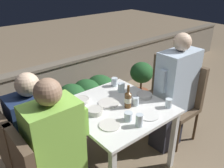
{
  "coord_description": "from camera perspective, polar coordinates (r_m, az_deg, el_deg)",
  "views": [
    {
      "loc": [
        -1.32,
        -1.52,
        1.93
      ],
      "look_at": [
        0.0,
        0.07,
        0.93
      ],
      "focal_mm": 38.0,
      "sensor_mm": 36.0,
      "label": 1
    }
  ],
  "objects": [
    {
      "name": "ground_plane",
      "position": [
        2.79,
        0.99,
        -18.01
      ],
      "size": [
        16.0,
        16.0,
        0.0
      ],
      "primitive_type": "plane",
      "color": "#847056"
    },
    {
      "name": "parapet_wall",
      "position": [
        3.66,
        -14.58,
        -0.61
      ],
      "size": [
        9.0,
        0.18,
        0.7
      ],
      "color": "gray",
      "rests_on": "ground_plane"
    },
    {
      "name": "dining_table",
      "position": [
        2.4,
        1.1,
        -7.21
      ],
      "size": [
        0.92,
        0.95,
        0.71
      ],
      "color": "white",
      "rests_on": "ground_plane"
    },
    {
      "name": "planter_hedge",
      "position": [
        3.25,
        -5.81,
        -3.53
      ],
      "size": [
        0.83,
        0.47,
        0.62
      ],
      "color": "brown",
      "rests_on": "ground_plane"
    },
    {
      "name": "person_green_blouse",
      "position": [
        1.93,
        -12.41,
        -16.19
      ],
      "size": [
        0.48,
        0.26,
        1.3
      ],
      "color": "#282833",
      "rests_on": "ground_plane"
    },
    {
      "name": "chair_left_far",
      "position": [
        2.2,
        -21.72,
        -14.68
      ],
      "size": [
        0.42,
        0.41,
        0.96
      ],
      "color": "brown",
      "rests_on": "ground_plane"
    },
    {
      "name": "person_navy_jumper",
      "position": [
        2.22,
        -16.95,
        -11.86
      ],
      "size": [
        0.47,
        0.26,
        1.23
      ],
      "color": "#282833",
      "rests_on": "ground_plane"
    },
    {
      "name": "chair_right_near",
      "position": [
        2.96,
        16.78,
        -2.87
      ],
      "size": [
        0.42,
        0.41,
        0.96
      ],
      "color": "brown",
      "rests_on": "ground_plane"
    },
    {
      "name": "person_blue_shirt",
      "position": [
        2.76,
        14.71,
        -2.14
      ],
      "size": [
        0.52,
        0.26,
        1.36
      ],
      "color": "#282833",
      "rests_on": "ground_plane"
    },
    {
      "name": "chair_right_far",
      "position": [
        3.08,
        11.82,
        -1.05
      ],
      "size": [
        0.42,
        0.41,
        0.96
      ],
      "color": "brown",
      "rests_on": "ground_plane"
    },
    {
      "name": "beer_bottle",
      "position": [
        2.3,
        3.86,
        -3.64
      ],
      "size": [
        0.07,
        0.07,
        0.24
      ],
      "color": "brown",
      "rests_on": "dining_table"
    },
    {
      "name": "plate_0",
      "position": [
        2.4,
        -0.78,
        -4.57
      ],
      "size": [
        0.21,
        0.21,
        0.01
      ],
      "color": "silver",
      "rests_on": "dining_table"
    },
    {
      "name": "plate_1",
      "position": [
        2.24,
        8.82,
        -7.35
      ],
      "size": [
        0.21,
        0.21,
        0.01
      ],
      "color": "white",
      "rests_on": "dining_table"
    },
    {
      "name": "plate_2",
      "position": [
        2.08,
        -0.55,
        -9.84
      ],
      "size": [
        0.19,
        0.19,
        0.01
      ],
      "color": "silver",
      "rests_on": "dining_table"
    },
    {
      "name": "bowl_0",
      "position": [
        2.54,
        7.76,
        -2.63
      ],
      "size": [
        0.16,
        0.16,
        0.04
      ],
      "color": "beige",
      "rests_on": "dining_table"
    },
    {
      "name": "bowl_1",
      "position": [
        2.24,
        -4.12,
        -6.42
      ],
      "size": [
        0.15,
        0.15,
        0.05
      ],
      "color": "beige",
      "rests_on": "dining_table"
    },
    {
      "name": "bowl_2",
      "position": [
        2.44,
        -7.37,
        -3.87
      ],
      "size": [
        0.17,
        0.17,
        0.04
      ],
      "color": "beige",
      "rests_on": "dining_table"
    },
    {
      "name": "glass_cup_0",
      "position": [
        2.38,
        13.46,
        -4.5
      ],
      "size": [
        0.07,
        0.07,
        0.09
      ],
      "color": "silver",
      "rests_on": "dining_table"
    },
    {
      "name": "glass_cup_1",
      "position": [
        2.74,
        0.6,
        0.49
      ],
      "size": [
        0.07,
        0.07,
        0.1
      ],
      "color": "silver",
      "rests_on": "dining_table"
    },
    {
      "name": "glass_cup_2",
      "position": [
        2.06,
        6.58,
        -8.68
      ],
      "size": [
        0.06,
        0.06,
        0.11
      ],
      "color": "silver",
      "rests_on": "dining_table"
    },
    {
      "name": "glass_cup_3",
      "position": [
        2.37,
        5.71,
        -4.13
      ],
      "size": [
        0.07,
        0.07,
        0.09
      ],
      "color": "silver",
      "rests_on": "dining_table"
    },
    {
      "name": "glass_cup_4",
      "position": [
        2.14,
        3.94,
        -7.76
      ],
      "size": [
        0.08,
        0.08,
        0.08
      ],
      "color": "silver",
      "rests_on": "dining_table"
    },
    {
      "name": "glass_cup_5",
      "position": [
        2.61,
        2.24,
        -0.85
      ],
      "size": [
        0.08,
        0.08,
        0.1
      ],
      "color": "silver",
      "rests_on": "dining_table"
    },
    {
      "name": "potted_plant",
      "position": [
        3.72,
        7.08,
        1.44
      ],
      "size": [
        0.36,
        0.36,
        0.66
      ],
      "color": "#9E5638",
      "rests_on": "ground_plane"
    }
  ]
}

